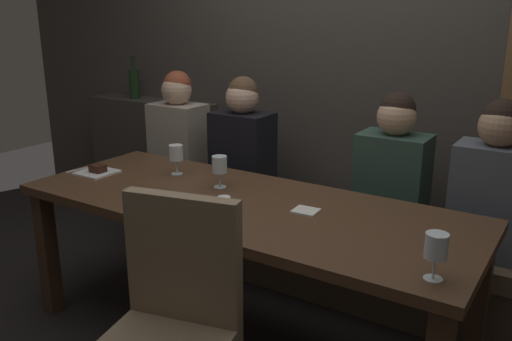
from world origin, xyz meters
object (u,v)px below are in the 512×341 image
Objects in this scene: banquette_bench at (307,248)px; wine_bottle_dark_red at (134,83)px; wine_glass_center_back at (176,153)px; wine_glass_center_front at (436,248)px; dessert_plate at (97,171)px; chair_near_side at (171,318)px; diner_near_end at (493,184)px; dining_table at (241,218)px; diner_redhead at (178,132)px; espresso_cup at (224,205)px; diner_bearded at (243,143)px; diner_far_end at (393,168)px; fork_on_table at (80,169)px; wine_glass_end_right at (220,166)px.

wine_bottle_dark_red reaches higher than banquette_bench.
wine_glass_center_back is at bearing -36.28° from wine_bottle_dark_red.
dessert_plate is at bearing 173.19° from wine_glass_center_front.
diner_near_end is (0.79, 1.41, 0.25)m from chair_near_side.
diner_redhead is (-1.00, 0.71, 0.17)m from dining_table.
diner_near_end is (1.98, -0.02, -0.01)m from diner_redhead.
espresso_cup is at bearing 171.53° from wine_glass_center_front.
diner_far_end is at bearing 0.63° from diner_bearded.
chair_near_side is 1.26× the size of diner_redhead.
banquette_bench is 0.76m from diner_far_end.
dining_table is at bearing -56.15° from diner_bearded.
diner_far_end reaches higher than espresso_cup.
banquette_bench is at bearing 39.53° from dessert_plate.
diner_near_end is at bearing -0.70° from banquette_bench.
wine_bottle_dark_red is 1.30m from fork_on_table.
diner_near_end reaches higher than espresso_cup.
espresso_cup is at bearing -40.37° from diner_redhead.
banquette_bench is at bearing 90.00° from dining_table.
diner_bearded is at bearing -179.37° from diner_far_end.
diner_bearded is 0.95m from diner_far_end.
diner_bearded is at bearing 145.74° from wine_glass_center_front.
espresso_cup is at bearing -5.08° from dessert_plate.
dessert_plate is at bearing -166.52° from wine_glass_end_right.
wine_glass_center_front is 0.96× the size of fork_on_table.
diner_bearded is at bearing 80.96° from wine_glass_center_back.
diner_redhead is 2.21m from wine_glass_center_front.
banquette_bench is 3.20× the size of diner_redhead.
fork_on_table is at bearing -168.12° from wine_glass_end_right.
diner_redhead is at bearing 129.72° from chair_near_side.
wine_glass_center_back is at bearing 150.41° from espresso_cup.
banquette_bench is 1.52m from wine_glass_center_front.
dining_table is 0.85m from diner_bearded.
chair_near_side is 0.94m from wine_glass_center_front.
diner_bearded is (-0.65, 1.41, 0.26)m from chair_near_side.
diner_near_end is at bearing -0.70° from diner_redhead.
wine_glass_end_right is at bearing -37.17° from diner_redhead.
wine_glass_center_back reaches higher than fork_on_table.
diner_redhead is at bearing 179.30° from diner_near_end.
dining_table is 2.83× the size of diner_bearded.
wine_bottle_dark_red is at bearing 169.52° from banquette_bench.
diner_redhead is 1.49m from diner_far_end.
diner_near_end reaches higher than wine_glass_end_right.
banquette_bench is 0.99m from wine_glass_center_back.
diner_bearded reaches higher than diner_far_end.
chair_near_side is 1.29× the size of diner_far_end.
diner_bearded is 2.39× the size of wine_bottle_dark_red.
diner_bearded is 0.97m from fork_on_table.
wine_glass_center_back is at bearing 129.55° from chair_near_side.
banquette_bench is at bearing 180.00° from diner_far_end.
espresso_cup is (0.01, -0.84, 0.54)m from banquette_bench.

